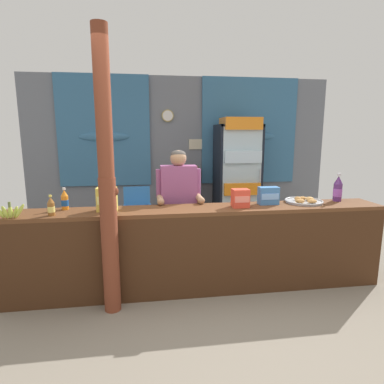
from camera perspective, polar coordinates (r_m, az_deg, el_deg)
ground_plane at (r=4.31m, az=0.92°, el=-12.58°), size 7.69×7.69×0.00m
back_wall_curtained at (r=5.78m, az=-1.88°, el=7.56°), size 5.42×0.22×2.68m
stall_counter at (r=3.35m, az=1.72°, el=-9.24°), size 4.02×0.44×0.92m
timber_post at (r=2.96m, az=-15.14°, el=1.50°), size 0.18×0.16×2.60m
drink_fridge at (r=5.50m, az=8.24°, el=3.94°), size 0.73×0.67×1.95m
bottle_shelf_rack at (r=5.61m, az=-1.45°, el=-0.77°), size 0.48×0.28×1.13m
plastic_lawn_chair at (r=5.06m, az=-9.81°, el=-3.34°), size 0.48×0.48×0.86m
shopkeeper at (r=3.75m, az=-2.42°, el=-0.89°), size 0.53×0.42×1.50m
soda_bottle_grape_soda at (r=4.03m, az=24.89°, el=0.45°), size 0.10×0.10×0.33m
soda_bottle_orange_soda at (r=3.51m, az=-22.05°, el=-1.40°), size 0.07×0.07×0.23m
soda_bottle_iced_tea at (r=3.31m, az=-24.16°, el=-2.46°), size 0.07×0.07×0.20m
snack_box_instant_noodle at (r=3.31m, az=-15.15°, el=-1.28°), size 0.20×0.13×0.24m
snack_box_crackers at (r=3.40m, az=8.75°, el=-1.11°), size 0.18×0.14×0.20m
snack_box_biscuit at (r=3.60m, az=13.66°, el=-0.64°), size 0.22×0.12×0.19m
pastry_tray at (r=3.81m, az=19.61°, el=-1.53°), size 0.42×0.42×0.07m
banana_bunch at (r=3.38m, az=-30.03°, el=-3.11°), size 0.28×0.06×0.16m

